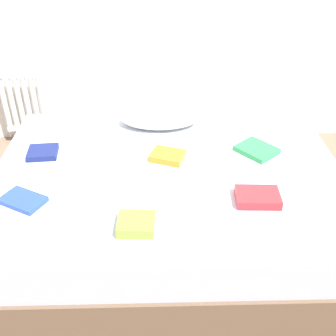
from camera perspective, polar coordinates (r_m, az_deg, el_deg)
ground_plane at (r=2.61m, az=0.03°, el=-9.41°), size 8.00×8.00×0.00m
bed at (r=2.45m, az=0.03°, el=-5.19°), size 2.00×1.50×0.50m
radiator at (r=3.58m, az=-19.52°, el=8.58°), size 0.35×0.04×0.51m
pillow at (r=2.74m, az=-1.10°, el=7.11°), size 0.52×0.30×0.11m
textbook_orange at (r=2.38m, az=-0.03°, el=1.68°), size 0.23×0.20×0.04m
textbook_green at (r=2.51m, az=12.27°, el=2.51°), size 0.28×0.29×0.03m
textbook_red at (r=2.11m, az=12.40°, el=-4.01°), size 0.23×0.17×0.05m
textbook_lime at (r=1.90m, az=-4.44°, el=-7.81°), size 0.18×0.16×0.05m
textbook_white at (r=2.21m, az=-8.11°, el=-1.77°), size 0.30×0.30×0.03m
textbook_navy at (r=2.54m, az=-17.06°, el=2.10°), size 0.18×0.17×0.03m
textbook_blue at (r=2.18m, az=-19.59°, el=-4.25°), size 0.26×0.22×0.03m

